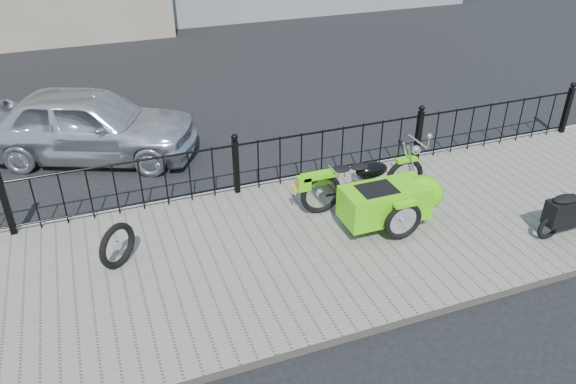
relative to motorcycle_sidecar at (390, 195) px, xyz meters
name	(u,v)px	position (x,y,z in m)	size (l,w,h in m)	color
ground	(262,239)	(-1.94, 0.41, -0.59)	(120.00, 120.00, 0.00)	black
sidewalk	(272,254)	(-1.94, -0.09, -0.53)	(30.00, 3.80, 0.12)	slate
curb	(235,191)	(-1.94, 1.85, -0.53)	(30.00, 0.10, 0.12)	gray
iron_fence	(236,167)	(-1.94, 1.71, -0.01)	(14.11, 0.11, 1.08)	black
motorcycle_sidecar	(390,195)	(0.00, 0.00, 0.00)	(2.28, 1.48, 0.98)	black
scooter	(574,212)	(2.39, -1.24, -0.10)	(1.44, 0.42, 0.98)	black
spare_tire	(117,246)	(-4.02, 0.34, -0.15)	(0.66, 0.66, 0.09)	black
sedan_car	(89,124)	(-4.11, 4.19, 0.10)	(1.63, 4.05, 1.38)	silver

